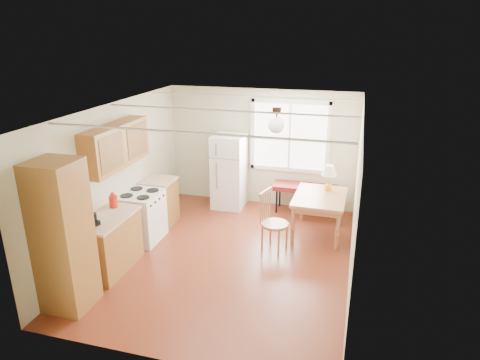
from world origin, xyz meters
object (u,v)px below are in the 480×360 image
at_px(bench, 304,188).
at_px(dining_table, 320,201).
at_px(refrigerator, 229,171).
at_px(chair, 270,216).

relative_size(bench, dining_table, 1.04).
xyz_separation_m(refrigerator, bench, (1.60, 0.10, -0.26)).
bearing_deg(refrigerator, chair, -52.81).
distance_m(refrigerator, bench, 1.62).
bearing_deg(dining_table, bench, 114.49).
xyz_separation_m(refrigerator, dining_table, (2.00, -0.83, -0.13)).
distance_m(bench, chair, 1.77).
bearing_deg(chair, refrigerator, 142.68).
relative_size(bench, chair, 1.22).
distance_m(refrigerator, dining_table, 2.17).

